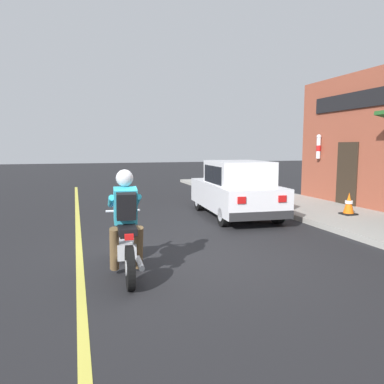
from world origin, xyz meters
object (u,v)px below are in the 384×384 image
(motorcycle_with_rider, at_px, (126,231))
(trash_bin, at_px, (262,186))
(car_hatchback, at_px, (236,190))
(traffic_cone, at_px, (349,204))

(motorcycle_with_rider, bearing_deg, trash_bin, 46.89)
(motorcycle_with_rider, height_order, trash_bin, motorcycle_with_rider)
(car_hatchback, xyz_separation_m, traffic_cone, (2.74, -1.29, -0.33))
(motorcycle_with_rider, relative_size, car_hatchback, 0.52)
(motorcycle_with_rider, height_order, car_hatchback, motorcycle_with_rider)
(motorcycle_with_rider, distance_m, trash_bin, 7.87)
(trash_bin, bearing_deg, motorcycle_with_rider, -133.11)
(car_hatchback, distance_m, traffic_cone, 3.05)
(traffic_cone, height_order, trash_bin, trash_bin)
(trash_bin, bearing_deg, traffic_cone, -74.10)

